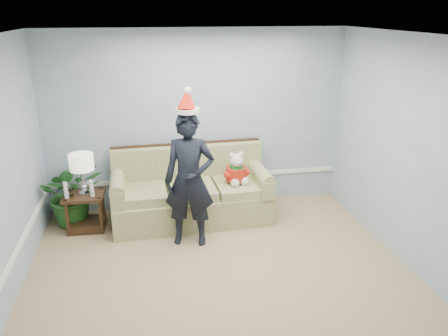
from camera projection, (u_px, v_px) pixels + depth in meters
room_shell at (229, 183)px, 4.24m from camera, size 4.54×5.04×2.74m
wainscot_trim at (118, 221)px, 5.44m from camera, size 4.49×4.99×0.06m
sofa at (191, 194)px, 6.43m from camera, size 2.28×1.04×1.05m
side_table at (86, 215)px, 6.14m from camera, size 0.56×0.48×0.53m
table_lamp at (82, 164)px, 5.89m from camera, size 0.33×0.33×0.58m
candle_pair at (79, 190)px, 5.90m from camera, size 0.40×0.06×0.23m
houseplant at (72, 193)px, 6.21m from camera, size 1.03×0.95×0.95m
man at (190, 180)px, 5.56m from camera, size 0.72×0.56×1.77m
santa_hat at (187, 101)px, 5.23m from camera, size 0.36×0.39×0.33m
teddy_bear at (236, 172)px, 6.29m from camera, size 0.35×0.37×0.48m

